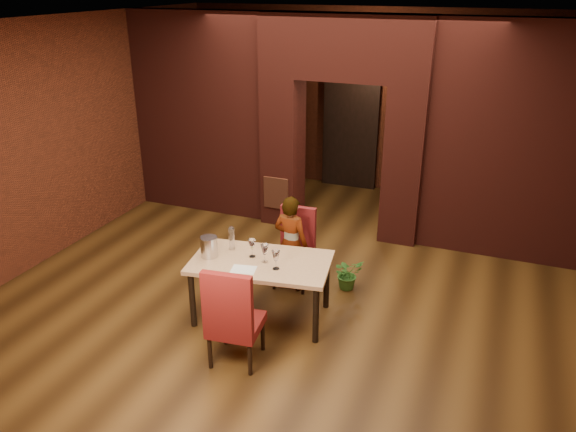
% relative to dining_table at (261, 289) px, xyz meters
% --- Properties ---
extents(floor, '(8.00, 8.00, 0.00)m').
position_rel_dining_table_xyz_m(floor, '(0.10, 0.75, -0.36)').
color(floor, '#482E12').
rests_on(floor, ground).
extents(ceiling, '(7.00, 8.00, 0.04)m').
position_rel_dining_table_xyz_m(ceiling, '(0.10, 0.75, 2.84)').
color(ceiling, silver).
rests_on(ceiling, ground).
extents(wall_back, '(7.00, 0.04, 3.20)m').
position_rel_dining_table_xyz_m(wall_back, '(0.10, 4.75, 1.24)').
color(wall_back, maroon).
rests_on(wall_back, ground).
extents(wall_front, '(7.00, 0.04, 3.20)m').
position_rel_dining_table_xyz_m(wall_front, '(0.10, -3.25, 1.24)').
color(wall_front, maroon).
rests_on(wall_front, ground).
extents(wall_left, '(0.04, 8.00, 3.20)m').
position_rel_dining_table_xyz_m(wall_left, '(-3.40, 0.75, 1.24)').
color(wall_left, maroon).
rests_on(wall_left, ground).
extents(pillar_left, '(0.55, 0.55, 2.30)m').
position_rel_dining_table_xyz_m(pillar_left, '(-0.85, 2.75, 0.79)').
color(pillar_left, maroon).
rests_on(pillar_left, ground).
extents(pillar_right, '(0.55, 0.55, 2.30)m').
position_rel_dining_table_xyz_m(pillar_right, '(1.05, 2.75, 0.79)').
color(pillar_right, maroon).
rests_on(pillar_right, ground).
extents(lintel, '(2.45, 0.55, 0.90)m').
position_rel_dining_table_xyz_m(lintel, '(0.10, 2.75, 2.39)').
color(lintel, maroon).
rests_on(lintel, ground).
extents(wing_wall_left, '(2.28, 0.35, 3.20)m').
position_rel_dining_table_xyz_m(wing_wall_left, '(-2.26, 2.75, 1.24)').
color(wing_wall_left, maroon).
rests_on(wing_wall_left, ground).
extents(wing_wall_right, '(2.28, 0.35, 3.20)m').
position_rel_dining_table_xyz_m(wing_wall_right, '(2.47, 2.75, 1.24)').
color(wing_wall_right, maroon).
rests_on(wing_wall_right, ground).
extents(vent_panel, '(0.40, 0.03, 0.50)m').
position_rel_dining_table_xyz_m(vent_panel, '(-0.85, 2.45, 0.19)').
color(vent_panel, '#A24E2F').
rests_on(vent_panel, ground).
extents(rear_door, '(0.90, 0.08, 2.10)m').
position_rel_dining_table_xyz_m(rear_door, '(-0.30, 4.69, 0.69)').
color(rear_door, black).
rests_on(rear_door, ground).
extents(rear_door_frame, '(1.02, 0.04, 2.22)m').
position_rel_dining_table_xyz_m(rear_door_frame, '(-0.30, 4.65, 0.69)').
color(rear_door_frame, black).
rests_on(rear_door_frame, ground).
extents(dining_table, '(1.67, 1.10, 0.73)m').
position_rel_dining_table_xyz_m(dining_table, '(0.00, 0.00, 0.00)').
color(dining_table, tan).
rests_on(dining_table, ground).
extents(chair_far, '(0.48, 0.48, 1.00)m').
position_rel_dining_table_xyz_m(chair_far, '(0.08, 0.82, 0.14)').
color(chair_far, maroon).
rests_on(chair_far, ground).
extents(chair_near, '(0.56, 0.56, 1.11)m').
position_rel_dining_table_xyz_m(chair_near, '(0.09, -0.82, 0.19)').
color(chair_near, maroon).
rests_on(chair_near, ground).
extents(person_seated, '(0.49, 0.35, 1.24)m').
position_rel_dining_table_xyz_m(person_seated, '(0.07, 0.75, 0.26)').
color(person_seated, white).
rests_on(person_seated, ground).
extents(wine_glass_a, '(0.09, 0.09, 0.21)m').
position_rel_dining_table_xyz_m(wine_glass_a, '(-0.13, 0.05, 0.47)').
color(wine_glass_a, white).
rests_on(wine_glass_a, dining_table).
extents(wine_glass_b, '(0.09, 0.09, 0.22)m').
position_rel_dining_table_xyz_m(wine_glass_b, '(0.06, -0.02, 0.47)').
color(wine_glass_b, white).
rests_on(wine_glass_b, dining_table).
extents(wine_glass_c, '(0.09, 0.09, 0.22)m').
position_rel_dining_table_xyz_m(wine_glass_c, '(0.23, -0.12, 0.47)').
color(wine_glass_c, white).
rests_on(wine_glass_c, dining_table).
extents(tasting_sheet, '(0.30, 0.24, 0.00)m').
position_rel_dining_table_xyz_m(tasting_sheet, '(-0.09, -0.26, 0.37)').
color(tasting_sheet, silver).
rests_on(tasting_sheet, dining_table).
extents(wine_bucket, '(0.20, 0.20, 0.24)m').
position_rel_dining_table_xyz_m(wine_bucket, '(-0.58, -0.12, 0.48)').
color(wine_bucket, '#BAB9C0').
rests_on(wine_bucket, dining_table).
extents(water_bottle, '(0.07, 0.07, 0.29)m').
position_rel_dining_table_xyz_m(water_bottle, '(-0.43, 0.14, 0.51)').
color(water_bottle, silver).
rests_on(water_bottle, dining_table).
extents(potted_plant, '(0.49, 0.49, 0.41)m').
position_rel_dining_table_xyz_m(potted_plant, '(0.75, 0.99, -0.16)').
color(potted_plant, '#346F27').
rests_on(potted_plant, ground).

